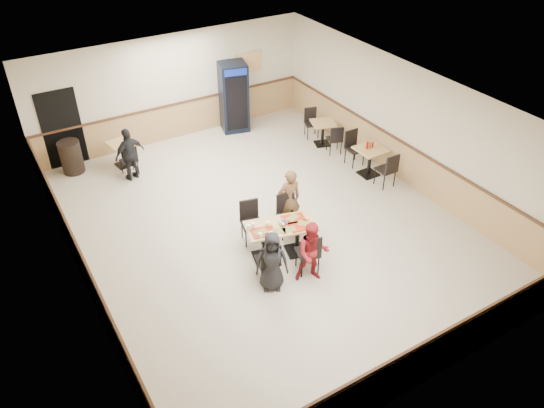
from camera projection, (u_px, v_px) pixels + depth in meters
ground at (264, 224)px, 12.05m from camera, size 10.00×10.00×0.00m
room_shell at (273, 138)px, 14.26m from camera, size 10.00×10.00×10.00m
main_table at (281, 235)px, 10.89m from camera, size 1.57×1.05×0.77m
main_chairs at (279, 237)px, 10.89m from camera, size 1.65×1.94×0.98m
diner_woman_left at (272, 261)px, 10.02m from camera, size 0.75×0.65×1.29m
diner_woman_right at (313, 252)px, 10.20m from camera, size 0.80×0.73×1.33m
diner_man_opposite at (289, 200)px, 11.56m from camera, size 0.58×0.42×1.47m
lone_diner at (130, 154)px, 13.27m from camera, size 0.88×0.53×1.40m
tabletop_clutter at (281, 226)px, 10.68m from camera, size 1.29×0.74×0.12m
side_table_near at (370, 157)px, 13.53m from camera, size 0.72×0.72×0.76m
side_table_near_chair_south at (386, 169)px, 13.12m from camera, size 0.45×0.45×0.96m
side_table_near_chair_north at (355, 148)px, 13.97m from camera, size 0.45×0.45×0.96m
side_table_far at (323, 130)px, 14.91m from camera, size 0.81×0.81×0.68m
side_table_far_chair_south at (334, 138)px, 14.53m from camera, size 0.51×0.51×0.87m
side_table_far_chair_north at (312, 123)px, 15.30m from camera, size 0.51×0.51×0.87m
condiment_caddy at (369, 145)px, 13.36m from camera, size 0.23×0.06×0.20m
back_table at (122, 150)px, 13.95m from camera, size 0.73×0.73×0.68m
back_table_chair_lone at (129, 160)px, 13.58m from camera, size 0.46×0.46×0.86m
pepsi_cooler at (234, 97)px, 15.41m from camera, size 0.92×0.92×2.02m
trash_bin at (71, 157)px, 13.69m from camera, size 0.55×0.55×0.87m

